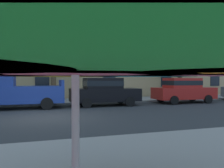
{
  "coord_description": "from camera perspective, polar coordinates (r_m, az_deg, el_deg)",
  "views": [
    {
      "loc": [
        -0.37,
        -10.76,
        1.71
      ],
      "look_at": [
        4.07,
        3.2,
        1.4
      ],
      "focal_mm": 37.69,
      "sensor_mm": 36.0,
      "label": 1
    }
  ],
  "objects": [
    {
      "name": "sidewalk_far",
      "position": [
        17.65,
        -16.42,
        -4.2
      ],
      "size": [
        56.0,
        3.6,
        0.12
      ],
      "primitive_type": "cube",
      "color": "gray",
      "rests_on": "ground"
    },
    {
      "name": "street_tree_middle",
      "position": [
        17.71,
        -14.1,
        7.17
      ],
      "size": [
        2.46,
        2.1,
        4.66
      ],
      "color": "brown",
      "rests_on": "ground"
    },
    {
      "name": "street_tree_right",
      "position": [
        21.66,
        16.27,
        6.46
      ],
      "size": [
        2.83,
        2.83,
        5.31
      ],
      "color": "#4C3823",
      "rests_on": "ground"
    },
    {
      "name": "pickup_blue",
      "position": [
        14.54,
        -22.85,
        -1.58
      ],
      "size": [
        5.1,
        2.12,
        2.2
      ],
      "color": "navy",
      "rests_on": "ground"
    },
    {
      "name": "sedan_red",
      "position": [
        17.58,
        16.9,
        -1.32
      ],
      "size": [
        4.4,
        1.98,
        1.78
      ],
      "color": "#B21E19",
      "rests_on": "ground"
    },
    {
      "name": "apartment_building",
      "position": [
        26.94,
        -16.95,
        18.19
      ],
      "size": [
        39.67,
        12.08,
        19.2
      ],
      "color": "tan",
      "rests_on": "ground"
    },
    {
      "name": "sedan_black",
      "position": [
        15.05,
        -1.92,
        -1.68
      ],
      "size": [
        4.4,
        1.98,
        1.78
      ],
      "color": "black",
      "rests_on": "ground"
    },
    {
      "name": "ground_plane",
      "position": [
        10.91,
        -15.63,
        -7.86
      ],
      "size": [
        120.0,
        120.0,
        0.0
      ],
      "primitive_type": "plane",
      "color": "#2D3033"
    },
    {
      "name": "patio_umbrella",
      "position": [
        1.8,
        -8.91,
        9.41
      ],
      "size": [
        3.83,
        3.83,
        2.26
      ],
      "color": "silver",
      "rests_on": "ground"
    }
  ]
}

